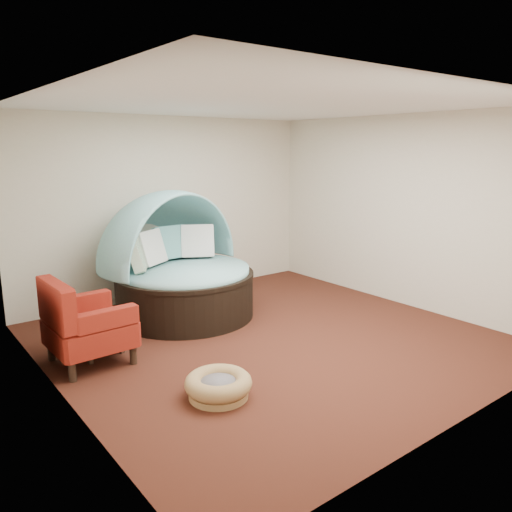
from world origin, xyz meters
TOP-DOWN VIEW (x-y plane):
  - floor at (0.00, 0.00)m, footprint 5.00×5.00m
  - wall_back at (0.00, 2.50)m, footprint 5.00×0.00m
  - wall_front at (0.00, -2.50)m, footprint 5.00×0.00m
  - wall_left at (-2.50, 0.00)m, footprint 0.00×5.00m
  - wall_right at (2.50, 0.00)m, footprint 0.00×5.00m
  - ceiling at (0.00, 0.00)m, footprint 5.00×5.00m
  - canopy_daybed at (-0.43, 1.51)m, footprint 2.40×2.35m
  - pet_basket at (-1.33, -0.85)m, footprint 0.79×0.79m
  - red_armchair at (-2.06, 0.66)m, footprint 0.85×0.86m
  - side_table at (-1.88, 0.87)m, footprint 0.60×0.60m

SIDE VIEW (x-z plane):
  - floor at x=0.00m, z-range 0.00..0.00m
  - pet_basket at x=-1.33m, z-range 0.00..0.23m
  - side_table at x=-1.88m, z-range 0.07..0.56m
  - red_armchair at x=-2.06m, z-range -0.04..0.94m
  - canopy_daybed at x=-0.43m, z-range -0.07..1.69m
  - wall_back at x=0.00m, z-range -1.10..3.90m
  - wall_front at x=0.00m, z-range -1.10..3.90m
  - wall_left at x=-2.50m, z-range -1.10..3.90m
  - wall_right at x=2.50m, z-range -1.10..3.90m
  - ceiling at x=0.00m, z-range 2.80..2.80m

